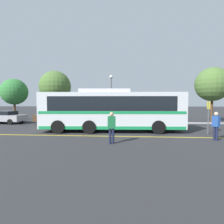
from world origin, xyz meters
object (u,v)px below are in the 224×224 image
pedestrian_0 (112,126)px  street_lamp (111,91)px  parked_car_1 (56,117)px  tree_2 (212,84)px  parked_car_0 (6,117)px  transit_bus (112,109)px  pedestrian_1 (216,124)px  bus_stop_sign (208,113)px  tree_0 (55,87)px  tree_1 (14,92)px

pedestrian_0 → street_lamp: (-0.97, 11.12, 2.68)m
parked_car_1 → pedestrian_0: bearing=-143.7°
parked_car_1 → tree_2: size_ratio=0.68×
parked_car_0 → pedestrian_0: bearing=-120.0°
parked_car_1 → transit_bus: bearing=-126.4°
pedestrian_1 → bus_stop_sign: bus_stop_sign is taller
transit_bus → bus_stop_sign: size_ratio=4.72×
tree_0 → tree_1: (-4.49, -2.56, -0.90)m
tree_0 → tree_2: 20.50m
pedestrian_1 → parked_car_1: bearing=-143.6°
transit_bus → tree_0: bearing=-142.4°
transit_bus → parked_car_0: bearing=-112.8°
pedestrian_1 → tree_2: 12.01m
parked_car_1 → tree_1: 8.20m
parked_car_1 → pedestrian_1: (13.18, -7.67, 0.21)m
parked_car_0 → pedestrian_1: bearing=-106.5°
tree_2 → bus_stop_sign: bearing=-116.5°
pedestrian_0 → tree_1: size_ratio=0.32×
transit_bus → parked_car_0: (-12.24, 4.37, -1.04)m
parked_car_1 → pedestrian_0: (6.93, -9.06, 0.24)m
pedestrian_1 → tree_1: tree_1 is taller
tree_1 → tree_2: bearing=-0.9°
street_lamp → tree_1: size_ratio=1.02×
parked_car_0 → pedestrian_0: 15.33m
tree_0 → tree_2: bearing=-8.3°
street_lamp → tree_0: tree_0 is taller
parked_car_0 → pedestrian_1: (18.82, -7.37, 0.26)m
pedestrian_1 → tree_0: tree_0 is taller
transit_bus → bus_stop_sign: 7.19m
street_lamp → tree_2: size_ratio=0.86×
pedestrian_1 → street_lamp: bearing=-166.9°
pedestrian_1 → bus_stop_sign: bearing=142.6°
pedestrian_1 → tree_1: (-20.10, 10.89, 2.77)m
street_lamp → tree_1: bearing=174.8°
tree_0 → tree_1: 5.25m
parked_car_1 → tree_0: tree_0 is taller
pedestrian_1 → street_lamp: 12.41m
tree_1 → pedestrian_0: bearing=-41.6°
parked_car_0 → tree_2: bearing=-77.6°
parked_car_0 → tree_2: (23.50, 3.13, 3.76)m
transit_bus → pedestrian_1: transit_bus is taller
street_lamp → tree_0: (-8.39, 3.73, 0.96)m
pedestrian_0 → bus_stop_sign: 7.73m
parked_car_0 → bus_stop_sign: bus_stop_sign is taller
tree_0 → street_lamp: bearing=-24.0°
parked_car_0 → tree_0: bearing=-23.0°
transit_bus → tree_2: (11.26, 7.50, 2.72)m
bus_stop_sign → tree_2: bearing=150.3°
tree_1 → parked_car_1: bearing=-25.0°
street_lamp → tree_0: size_ratio=0.81×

